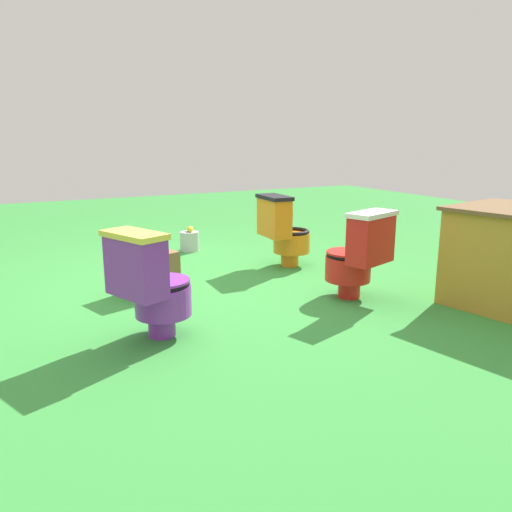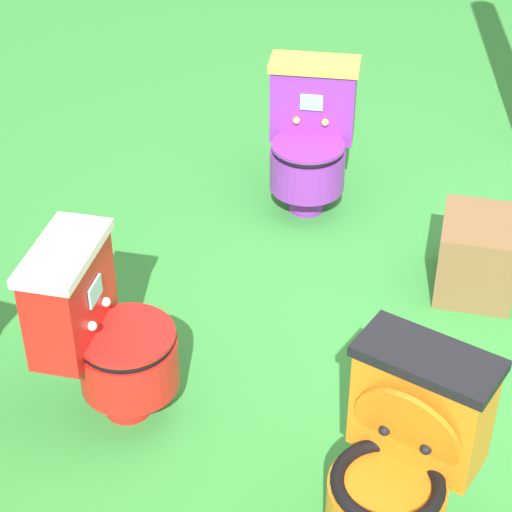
% 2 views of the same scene
% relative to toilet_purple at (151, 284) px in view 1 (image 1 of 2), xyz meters
% --- Properties ---
extents(ground, '(14.00, 14.00, 0.00)m').
position_rel_toilet_purple_xyz_m(ground, '(-0.92, 0.65, -0.37)').
color(ground, green).
extents(toilet_purple, '(0.56, 0.61, 0.73)m').
position_rel_toilet_purple_xyz_m(toilet_purple, '(0.00, 0.00, 0.00)').
color(toilet_purple, purple).
rests_on(toilet_purple, ground).
extents(toilet_orange, '(0.45, 0.51, 0.73)m').
position_rel_toilet_purple_xyz_m(toilet_orange, '(-1.23, 1.71, 0.00)').
color(toilet_orange, orange).
rests_on(toilet_orange, ground).
extents(toilet_red, '(0.59, 0.53, 0.73)m').
position_rel_toilet_purple_xyz_m(toilet_red, '(-0.05, 1.70, 0.00)').
color(toilet_red, red).
rests_on(toilet_red, ground).
extents(small_crate, '(0.43, 0.48, 0.35)m').
position_rel_toilet_purple_xyz_m(small_crate, '(-0.98, 0.27, -0.19)').
color(small_crate, brown).
rests_on(small_crate, ground).
extents(lemon_bucket, '(0.22, 0.22, 0.28)m').
position_rel_toilet_purple_xyz_m(lemon_bucket, '(-2.37, 1.13, -0.25)').
color(lemon_bucket, '#B7B7BF').
rests_on(lemon_bucket, ground).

